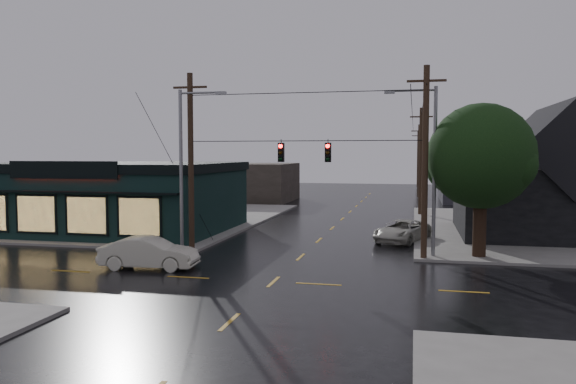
% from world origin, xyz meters
% --- Properties ---
extents(ground_plane, '(160.00, 160.00, 0.00)m').
position_xyz_m(ground_plane, '(0.00, 0.00, 0.00)').
color(ground_plane, black).
extents(sidewalk_nw, '(28.00, 28.00, 0.15)m').
position_xyz_m(sidewalk_nw, '(-20.00, 20.00, 0.07)').
color(sidewalk_nw, slate).
rests_on(sidewalk_nw, ground).
extents(pizza_shop, '(16.30, 12.34, 4.90)m').
position_xyz_m(pizza_shop, '(-15.00, 12.94, 2.56)').
color(pizza_shop, black).
rests_on(pizza_shop, ground).
extents(ne_building, '(12.60, 11.60, 8.75)m').
position_xyz_m(ne_building, '(15.00, 17.00, 4.47)').
color(ne_building, black).
rests_on(ne_building, ground).
extents(corner_tree, '(5.59, 5.59, 8.12)m').
position_xyz_m(corner_tree, '(9.39, 7.58, 5.44)').
color(corner_tree, black).
rests_on(corner_tree, ground).
extents(utility_pole_nw, '(2.00, 0.32, 10.15)m').
position_xyz_m(utility_pole_nw, '(-6.50, 6.50, 0.00)').
color(utility_pole_nw, '#2F2314').
rests_on(utility_pole_nw, ground).
extents(utility_pole_ne, '(2.00, 0.32, 10.15)m').
position_xyz_m(utility_pole_ne, '(6.50, 6.50, 0.00)').
color(utility_pole_ne, '#2F2314').
rests_on(utility_pole_ne, ground).
extents(utility_pole_far_a, '(2.00, 0.32, 9.65)m').
position_xyz_m(utility_pole_far_a, '(6.50, 28.00, 0.00)').
color(utility_pole_far_a, '#2F2314').
rests_on(utility_pole_far_a, ground).
extents(utility_pole_far_b, '(2.00, 0.32, 9.15)m').
position_xyz_m(utility_pole_far_b, '(6.50, 48.00, 0.00)').
color(utility_pole_far_b, '#2F2314').
rests_on(utility_pole_far_b, ground).
extents(utility_pole_far_c, '(2.00, 0.32, 9.15)m').
position_xyz_m(utility_pole_far_c, '(6.50, 68.00, 0.00)').
color(utility_pole_far_c, '#2F2314').
rests_on(utility_pole_far_c, ground).
extents(span_signal_assembly, '(13.00, 0.48, 1.23)m').
position_xyz_m(span_signal_assembly, '(0.10, 6.50, 5.70)').
color(span_signal_assembly, black).
rests_on(span_signal_assembly, ground).
extents(streetlight_nw, '(5.40, 0.30, 9.15)m').
position_xyz_m(streetlight_nw, '(-6.80, 5.80, 0.00)').
color(streetlight_nw, gray).
rests_on(streetlight_nw, ground).
extents(streetlight_ne, '(5.40, 0.30, 9.15)m').
position_xyz_m(streetlight_ne, '(7.00, 7.20, 0.00)').
color(streetlight_ne, gray).
rests_on(streetlight_ne, ground).
extents(bg_building_west, '(12.00, 10.00, 4.40)m').
position_xyz_m(bg_building_west, '(-14.00, 40.00, 2.20)').
color(bg_building_west, '#302923').
rests_on(bg_building_west, ground).
extents(bg_building_east, '(14.00, 12.00, 5.60)m').
position_xyz_m(bg_building_east, '(16.00, 45.00, 2.80)').
color(bg_building_east, '#29292E').
rests_on(bg_building_east, ground).
extents(sedan_cream, '(4.86, 2.09, 1.56)m').
position_xyz_m(sedan_cream, '(-6.61, 1.36, 0.78)').
color(sedan_cream, beige).
rests_on(sedan_cream, ground).
extents(suv_silver, '(3.99, 5.49, 1.39)m').
position_xyz_m(suv_silver, '(5.25, 12.53, 0.69)').
color(suv_silver, '#B1AFA3').
rests_on(suv_silver, ground).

